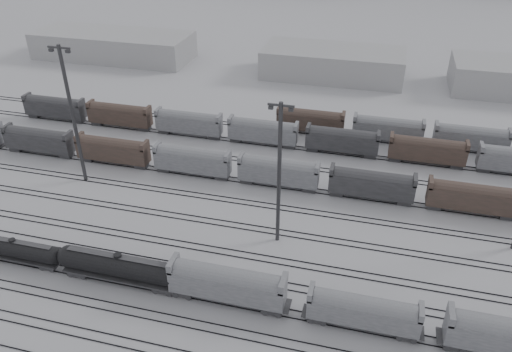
% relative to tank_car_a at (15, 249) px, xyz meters
% --- Properties ---
extents(ground, '(900.00, 900.00, 0.00)m').
position_rel_tank_car_a_xyz_m(ground, '(25.42, -1.00, -2.30)').
color(ground, '#BDBCC1').
rests_on(ground, ground).
extents(tracks, '(220.00, 71.50, 0.16)m').
position_rel_tank_car_a_xyz_m(tracks, '(25.42, 16.50, -2.22)').
color(tracks, black).
rests_on(tracks, ground).
extents(tank_car_a, '(16.09, 2.68, 3.98)m').
position_rel_tank_car_a_xyz_m(tank_car_a, '(0.00, 0.00, 0.00)').
color(tank_car_a, '#262628').
rests_on(tank_car_a, ground).
extents(tank_car_b, '(19.33, 3.22, 4.78)m').
position_rel_tank_car_a_xyz_m(tank_car_b, '(17.35, -0.00, 0.46)').
color(tank_car_b, '#262628').
rests_on(tank_car_b, ground).
extents(hopper_car_a, '(15.96, 3.17, 5.71)m').
position_rel_tank_car_a_xyz_m(hopper_car_a, '(33.29, -0.00, 1.23)').
color(hopper_car_a, '#262628').
rests_on(hopper_car_a, ground).
extents(hopper_car_b, '(14.18, 2.82, 5.07)m').
position_rel_tank_car_a_xyz_m(hopper_car_b, '(51.30, 0.00, 0.83)').
color(hopper_car_b, '#262628').
rests_on(hopper_car_b, ground).
extents(light_mast_b, '(4.20, 0.67, 26.22)m').
position_rel_tank_car_a_xyz_m(light_mast_b, '(-2.86, 23.77, 11.61)').
color(light_mast_b, '#333335').
rests_on(light_mast_b, ground).
extents(light_mast_c, '(3.78, 0.61, 23.65)m').
position_rel_tank_car_a_xyz_m(light_mast_c, '(36.85, 15.12, 10.24)').
color(light_mast_c, '#333335').
rests_on(light_mast_c, ground).
extents(bg_string_near, '(151.00, 3.00, 5.60)m').
position_rel_tank_car_a_xyz_m(bg_string_near, '(33.42, 31.00, 0.50)').
color(bg_string_near, gray).
rests_on(bg_string_near, ground).
extents(bg_string_mid, '(151.00, 3.00, 5.60)m').
position_rel_tank_car_a_xyz_m(bg_string_mid, '(43.42, 47.00, 0.50)').
color(bg_string_mid, '#262628').
rests_on(bg_string_mid, ground).
extents(bg_string_far, '(66.00, 3.00, 5.60)m').
position_rel_tank_car_a_xyz_m(bg_string_far, '(60.92, 55.00, 0.50)').
color(bg_string_far, '#4D3830').
rests_on(bg_string_far, ground).
extents(warehouse_left, '(50.00, 18.00, 8.00)m').
position_rel_tank_car_a_xyz_m(warehouse_left, '(-34.58, 94.00, 1.70)').
color(warehouse_left, '#A2A2A5').
rests_on(warehouse_left, ground).
extents(warehouse_mid, '(40.00, 18.00, 8.00)m').
position_rel_tank_car_a_xyz_m(warehouse_mid, '(35.42, 94.00, 1.70)').
color(warehouse_mid, '#A2A2A5').
rests_on(warehouse_mid, ground).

